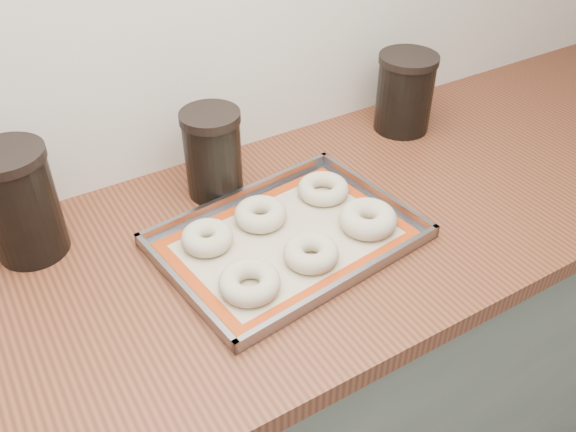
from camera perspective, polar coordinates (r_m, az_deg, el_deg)
cabinet at (r=1.51m, az=0.89°, el=-15.04°), size 3.00×0.65×0.86m
countertop at (r=1.19m, az=1.10°, el=-1.77°), size 3.06×0.68×0.04m
baking_tray at (r=1.14m, az=-0.00°, el=-2.12°), size 0.50×0.38×0.03m
baking_mat at (r=1.14m, az=-0.00°, el=-2.20°), size 0.45×0.34×0.00m
bagel_front_left at (r=1.03m, az=-3.61°, el=-6.22°), size 0.12×0.12×0.04m
bagel_front_mid at (r=1.08m, az=2.17°, el=-3.47°), size 0.11×0.11×0.04m
bagel_front_right at (r=1.16m, az=7.48°, el=-0.27°), size 0.14×0.14×0.04m
bagel_back_left at (r=1.12m, az=-7.58°, el=-2.02°), size 0.11×0.11×0.04m
bagel_back_mid at (r=1.17m, az=-2.59°, el=0.17°), size 0.11×0.11×0.04m
bagel_back_right at (r=1.24m, az=3.30°, el=2.56°), size 0.10×0.10×0.03m
canister_left at (r=1.15m, az=-23.77°, el=1.12°), size 0.13×0.13×0.21m
canister_mid at (r=1.23m, az=-7.04°, el=5.82°), size 0.12×0.12×0.18m
canister_right at (r=1.48m, az=10.87°, el=11.27°), size 0.14×0.14×0.18m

